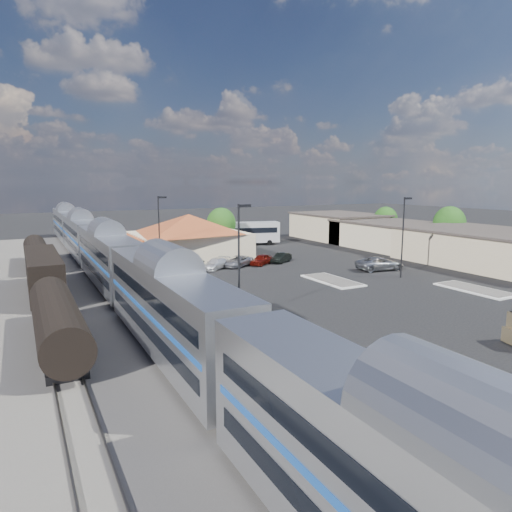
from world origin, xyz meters
name	(u,v)px	position (x,y,z in m)	size (l,w,h in m)	color
ground	(312,289)	(0.00, 0.00, 0.00)	(280.00, 280.00, 0.00)	black
railbed	(81,295)	(-21.00, 8.00, 0.06)	(16.00, 100.00, 0.12)	#4C4944
platform	(179,289)	(-12.00, 6.00, 0.09)	(5.50, 92.00, 0.18)	gray
passenger_train	(108,260)	(-18.00, 10.23, 2.87)	(3.00, 104.00, 5.55)	silver
freight_cars	(44,276)	(-24.00, 9.54, 1.93)	(2.80, 46.00, 4.00)	black
station_depot	(189,236)	(-4.56, 24.00, 3.13)	(18.35, 12.24, 6.20)	beige
buildings_east	(409,236)	(28.00, 14.28, 2.27)	(14.40, 51.40, 4.80)	#C6B28C
traffic_island_south	(332,280)	(4.00, 2.00, 0.10)	(3.30, 7.50, 0.21)	silver
traffic_island_north	(475,289)	(14.00, -8.00, 0.10)	(3.30, 7.50, 0.21)	silver
lamp_plat_s	(240,252)	(-10.90, -6.00, 5.34)	(1.08, 0.25, 9.00)	black
lamp_plat_n	(160,227)	(-10.90, 16.00, 5.34)	(1.08, 0.25, 9.00)	black
lamp_lot	(404,230)	(12.10, 0.00, 5.34)	(1.08, 0.25, 9.00)	black
tree_east_b	(449,224)	(34.00, 12.00, 4.22)	(4.94, 4.94, 6.96)	#382314
tree_east_c	(385,220)	(34.00, 26.00, 3.76)	(4.41, 4.41, 6.21)	#382314
tree_depot	(221,224)	(3.00, 30.00, 4.02)	(4.71, 4.71, 6.63)	#382314
suv	(380,264)	(12.99, 4.44, 0.81)	(2.70, 5.86, 1.63)	#96989D
coach_bus	(244,232)	(8.12, 32.32, 2.24)	(12.39, 5.42, 3.89)	white
person_a	(256,331)	(-12.55, -11.78, 1.07)	(0.65, 0.43, 1.78)	#B3C33D
person_b	(167,279)	(-12.96, 6.85, 1.02)	(0.81, 0.63, 1.67)	white
parked_car_a	(185,266)	(-8.50, 14.37, 0.66)	(1.56, 3.87, 1.32)	#0D1A43
parked_car_b	(190,265)	(-7.72, 14.67, 0.69)	(1.47, 4.20, 1.38)	black
parked_car_c	(216,264)	(-4.52, 14.37, 0.66)	(1.85, 4.55, 1.32)	white
parked_car_d	(238,261)	(-1.32, 14.67, 0.67)	(2.24, 4.85, 1.35)	gray
parked_car_e	(261,260)	(1.88, 14.37, 0.68)	(1.60, 3.97, 1.35)	maroon
parked_car_f	(281,258)	(5.08, 14.67, 0.64)	(1.34, 3.86, 1.27)	black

